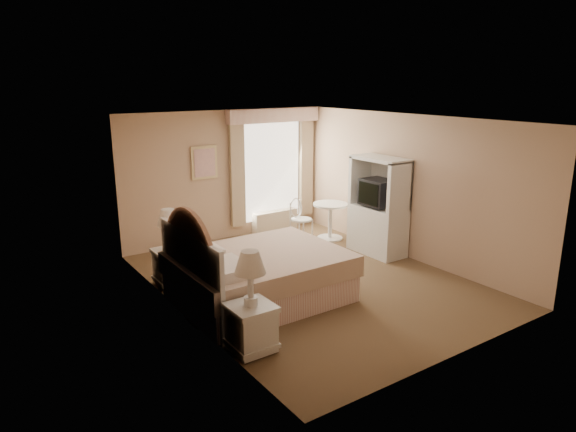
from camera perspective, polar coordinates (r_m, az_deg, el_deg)
room at (r=7.74m, az=2.51°, el=1.43°), size 4.21×5.51×2.51m
window at (r=10.44m, az=-1.60°, el=5.51°), size 2.05×0.22×2.51m
framed_art at (r=9.75m, az=-9.28°, el=5.88°), size 0.52×0.04×0.62m
bed at (r=7.28m, az=-3.85°, el=-6.62°), size 2.31×1.82×1.61m
nightstand_near at (r=5.98m, az=-4.12°, el=-10.91°), size 0.50×0.50×1.21m
nightstand_far at (r=8.02m, az=-12.91°, el=-4.47°), size 0.49×0.49×1.18m
round_table at (r=10.07m, az=4.72°, el=0.08°), size 0.68×0.68×0.72m
cafe_chair at (r=9.98m, az=1.25°, el=0.00°), size 0.51×0.51×0.83m
armoire at (r=9.30m, az=9.99°, el=0.22°), size 0.53×1.05×1.75m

